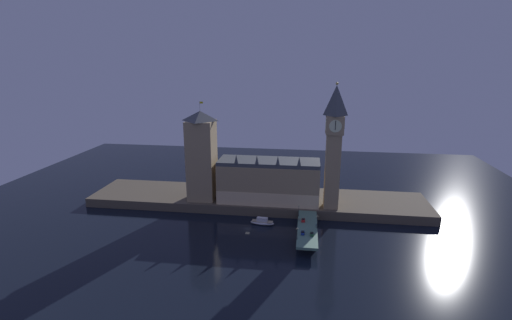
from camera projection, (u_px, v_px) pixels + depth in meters
name	position (u px, v px, depth m)	size (l,w,h in m)	color
ground_plane	(247.00, 229.00, 210.82)	(400.00, 400.00, 0.00)	black
embankment	(257.00, 200.00, 247.39)	(220.00, 42.00, 5.73)	brown
parliament_hall	(269.00, 181.00, 235.29)	(63.25, 23.22, 32.08)	tan
clock_tower	(334.00, 143.00, 217.40)	(10.66, 10.77, 75.35)	tan
victoria_tower	(202.00, 156.00, 234.95)	(16.99, 16.99, 63.12)	tan
bridge	(307.00, 230.00, 200.62)	(10.68, 46.00, 5.58)	slate
car_northbound_lead	(303.00, 220.00, 207.40)	(2.09, 3.89, 1.58)	red
car_northbound_trail	(303.00, 233.00, 192.49)	(1.91, 4.14, 1.37)	navy
car_southbound_lead	(312.00, 234.00, 191.08)	(1.91, 3.81, 1.38)	#235633
pedestrian_mid_walk	(316.00, 225.00, 201.02)	(0.38, 0.38, 1.65)	black
pedestrian_far_rail	(299.00, 220.00, 207.60)	(0.38, 0.38, 1.58)	black
street_lamp_near	(297.00, 232.00, 185.69)	(1.34, 0.60, 6.42)	#2D3333
street_lamp_mid	(317.00, 220.00, 198.30)	(1.34, 0.60, 7.24)	#2D3333
street_lamp_far	(299.00, 209.00, 213.74)	(1.34, 0.60, 7.16)	#2D3333
boat_upstream	(262.00, 222.00, 216.22)	(14.31, 5.47, 4.36)	white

